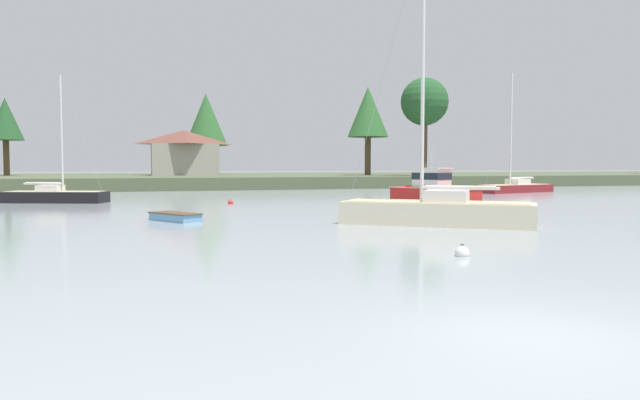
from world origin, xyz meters
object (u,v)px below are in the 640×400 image
Objects in this scene: sailboat_maroon at (515,190)px; mooring_buoy_white at (462,253)px; cruiser_red at (427,194)px; mooring_buoy_red at (230,203)px; dinghy_skyblue at (175,218)px; sailboat_black at (55,200)px; sailboat_cream at (437,219)px.

mooring_buoy_white is at bearing -127.02° from sailboat_maroon.
cruiser_red is 18.84× the size of mooring_buoy_red.
sailboat_maroon is 24.83× the size of mooring_buoy_white.
dinghy_skyblue is 13.15m from mooring_buoy_red.
sailboat_black is 34.98m from mooring_buoy_white.
mooring_buoy_red is at bearing 111.18° from sailboat_cream.
dinghy_skyblue is (7.58, -17.34, -0.08)m from sailboat_black.
mooring_buoy_red is 0.86× the size of mooring_buoy_white.
dinghy_skyblue reaches higher than mooring_buoy_white.
cruiser_red is at bearing -5.94° from mooring_buoy_red.
mooring_buoy_red is at bearing -22.42° from sailboat_black.
sailboat_maroon is at bearing 17.20° from mooring_buoy_red.
cruiser_red is at bearing -13.67° from sailboat_black.
dinghy_skyblue is at bearing 118.35° from mooring_buoy_white.
sailboat_cream is 19.07m from mooring_buoy_red.
mooring_buoy_white reaches higher than mooring_buoy_red.
mooring_buoy_red is at bearing 69.80° from dinghy_skyblue.
sailboat_maroon reaches higher than cruiser_red.
mooring_buoy_white is at bearing -83.34° from mooring_buoy_red.
cruiser_red reaches higher than dinghy_skyblue.
sailboat_black is at bearing 113.60° from dinghy_skyblue.
sailboat_maroon is 28.93× the size of mooring_buoy_red.
sailboat_maroon is at bearing 35.23° from cruiser_red.
mooring_buoy_white is (7.63, -14.15, -0.06)m from dinghy_skyblue.
mooring_buoy_white is (3.09, -26.50, 0.01)m from mooring_buoy_red.
sailboat_cream is 33.21× the size of mooring_buoy_red.
mooring_buoy_red is (4.54, 12.34, -0.07)m from dinghy_skyblue.
dinghy_skyblue is at bearing 154.58° from sailboat_cream.
sailboat_cream is at bearing -130.59° from sailboat_maroon.
cruiser_red is 22.10m from dinghy_skyblue.
sailboat_cream is at bearing -25.42° from dinghy_skyblue.
dinghy_skyblue is at bearing -66.40° from sailboat_black.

